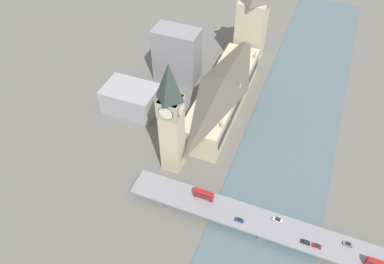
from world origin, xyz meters
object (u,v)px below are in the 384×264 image
(victoria_tower, at_px, (251,25))
(car_northbound_mid, at_px, (306,242))
(road_bridge, at_px, (265,224))
(car_northbound_tail, at_px, (239,220))
(car_southbound_lead, at_px, (317,246))
(parliament_hall, at_px, (223,93))
(clock_tower, at_px, (171,118))
(double_decker_bus_mid, at_px, (204,194))
(car_northbound_lead, at_px, (278,220))
(car_southbound_mid, at_px, (348,244))

(victoria_tower, distance_m, car_northbound_mid, 153.67)
(road_bridge, xyz_separation_m, car_northbound_mid, (-19.22, 3.11, 1.70))
(car_northbound_tail, distance_m, car_southbound_lead, 36.07)
(parliament_hall, relative_size, car_northbound_mid, 21.83)
(clock_tower, height_order, car_northbound_tail, clock_tower)
(clock_tower, relative_size, road_bridge, 0.50)
(road_bridge, xyz_separation_m, double_decker_bus_mid, (31.97, -2.83, 3.77))
(clock_tower, xyz_separation_m, car_southbound_lead, (-80.47, 23.63, -29.70))
(parliament_hall, relative_size, road_bridge, 0.67)
(road_bridge, xyz_separation_m, car_northbound_lead, (-4.96, -3.51, 1.78))
(victoria_tower, bearing_deg, double_decker_bus_mid, 96.14)
(car_northbound_tail, height_order, car_southbound_lead, car_northbound_tail)
(victoria_tower, distance_m, car_southbound_lead, 155.88)
(car_northbound_mid, bearing_deg, car_southbound_mid, -161.55)
(parliament_hall, xyz_separation_m, car_northbound_tail, (-34.30, 78.51, -5.71))
(car_southbound_lead, height_order, car_southbound_mid, car_southbound_mid)
(victoria_tower, relative_size, car_northbound_tail, 13.26)
(double_decker_bus_mid, distance_m, car_southbound_mid, 69.07)
(car_northbound_mid, bearing_deg, car_northbound_tail, 0.21)
(parliament_hall, relative_size, car_northbound_lead, 19.89)
(clock_tower, distance_m, car_southbound_lead, 88.98)
(victoria_tower, height_order, double_decker_bus_mid, victoria_tower)
(clock_tower, xyz_separation_m, double_decker_bus_mid, (-24.20, 17.71, -27.62))
(victoria_tower, distance_m, car_southbound_mid, 157.04)
(victoria_tower, relative_size, car_northbound_lead, 12.63)
(road_bridge, distance_m, car_northbound_mid, 19.54)
(parliament_hall, height_order, car_southbound_mid, parliament_hall)
(victoria_tower, distance_m, double_decker_bus_mid, 133.65)
(clock_tower, bearing_deg, car_northbound_lead, 164.44)
(car_northbound_lead, xyz_separation_m, car_southbound_mid, (-32.11, 0.67, -0.04))
(parliament_hall, relative_size, victoria_tower, 1.57)
(car_northbound_tail, bearing_deg, car_southbound_mid, -172.91)
(victoria_tower, distance_m, car_northbound_tail, 143.38)
(road_bridge, height_order, car_northbound_mid, car_northbound_mid)
(victoria_tower, bearing_deg, parliament_hall, 90.06)
(road_bridge, bearing_deg, double_decker_bus_mid, -5.06)
(car_northbound_mid, relative_size, car_southbound_lead, 1.07)
(car_southbound_lead, bearing_deg, car_northbound_lead, -18.85)
(car_northbound_lead, bearing_deg, double_decker_bus_mid, 1.06)
(car_northbound_lead, height_order, car_southbound_mid, car_northbound_lead)
(double_decker_bus_mid, distance_m, car_southbound_lead, 56.62)
(parliament_hall, bearing_deg, victoria_tower, -89.94)
(clock_tower, distance_m, car_northbound_mid, 84.41)
(clock_tower, distance_m, car_northbound_tail, 58.47)
(car_northbound_mid, bearing_deg, clock_tower, -17.42)
(car_southbound_mid, bearing_deg, road_bridge, 4.39)
(road_bridge, height_order, car_southbound_lead, car_southbound_lead)
(car_northbound_mid, bearing_deg, car_northbound_lead, -24.94)
(car_northbound_lead, height_order, car_northbound_mid, car_northbound_lead)
(parliament_hall, xyz_separation_m, victoria_tower, (0.06, -59.10, 15.25))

